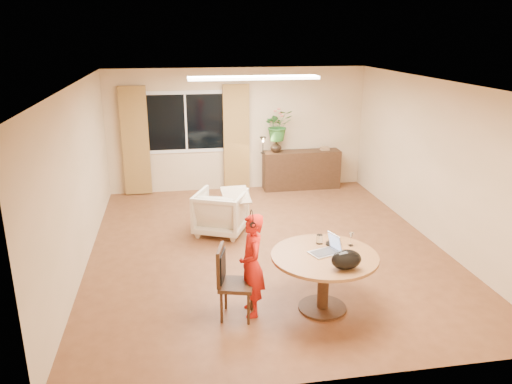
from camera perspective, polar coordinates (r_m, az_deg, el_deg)
floor at (r=8.05m, az=1.17°, el=-6.35°), size 6.50×6.50×0.00m
ceiling at (r=7.38m, az=1.30°, el=12.39°), size 6.50×6.50×0.00m
wall_back at (r=10.74m, az=-2.07°, el=7.12°), size 5.50×0.00×5.50m
wall_left at (r=7.60m, az=-19.58°, el=1.53°), size 0.00×6.50×6.50m
wall_right at (r=8.56m, az=19.66°, el=3.27°), size 0.00×6.50×6.50m
window at (r=10.60m, az=-8.02°, el=7.91°), size 1.70×0.03×1.30m
curtain_left at (r=10.61m, az=-13.62°, el=5.64°), size 0.55×0.08×2.25m
curtain_right at (r=10.67m, az=-2.25°, el=6.20°), size 0.55×0.08×2.25m
ceiling_panel at (r=8.56m, az=-0.27°, el=12.92°), size 2.20×0.35×0.05m
dining_table at (r=6.18m, az=7.79°, el=-8.43°), size 1.30×1.30×0.74m
dining_chair at (r=6.04m, az=-2.24°, el=-10.33°), size 0.52×0.50×0.91m
child at (r=6.02m, az=-0.48°, el=-8.37°), size 0.48×0.32×1.28m
laptop at (r=6.10m, az=7.81°, el=-5.95°), size 0.42×0.34×0.24m
tumbler at (r=6.39m, az=7.28°, el=-5.38°), size 0.08×0.08×0.12m
wine_glass at (r=6.38m, az=10.81°, el=-5.29°), size 0.07×0.07×0.18m
pot_lid at (r=6.40m, az=8.87°, el=-5.81°), size 0.26×0.26×0.03m
handbag at (r=5.75m, az=10.28°, el=-7.62°), size 0.40×0.30×0.23m
armchair at (r=8.51m, az=-4.04°, el=-2.32°), size 1.06×1.07×0.75m
throw at (r=8.36m, az=-2.34°, el=0.15°), size 0.48×0.58×0.03m
sideboard at (r=10.97m, az=5.20°, el=2.56°), size 1.67×0.41×0.84m
vase at (r=10.71m, az=2.29°, el=5.23°), size 0.28×0.28×0.25m
bouquet at (r=10.63m, az=2.53°, el=7.63°), size 0.68×0.62×0.66m
book_stack at (r=11.00m, az=7.87°, el=4.96°), size 0.20×0.16×0.08m
desk_lamp at (r=10.59m, az=0.80°, el=5.43°), size 0.18×0.18×0.37m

